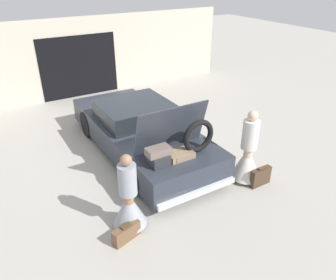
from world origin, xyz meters
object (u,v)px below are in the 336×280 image
person_right (247,157)px  suitcase_beside_right_person (260,177)px  car (141,131)px  person_left (129,203)px  suitcase_beside_left_person (126,233)px

person_right → suitcase_beside_right_person: person_right is taller
car → suitcase_beside_right_person: bearing=-59.5°
person_right → suitcase_beside_right_person: size_ratio=3.28×
person_right → suitcase_beside_right_person: bearing=-171.1°
person_left → suitcase_beside_right_person: bearing=96.5°
person_left → person_right: 2.91m
person_right → suitcase_beside_right_person: (0.14, -0.33, -0.39)m
suitcase_beside_left_person → car: bearing=58.4°
suitcase_beside_right_person → car: bearing=120.5°
car → person_right: size_ratio=3.00×
person_right → person_left: bearing=76.5°
car → person_right: 2.79m
suitcase_beside_right_person → person_right: bearing=113.2°
car → suitcase_beside_left_person: car is taller
car → suitcase_beside_left_person: (-1.66, -2.70, -0.44)m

